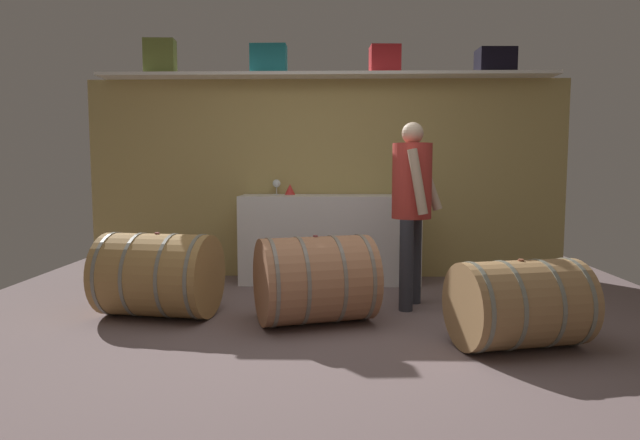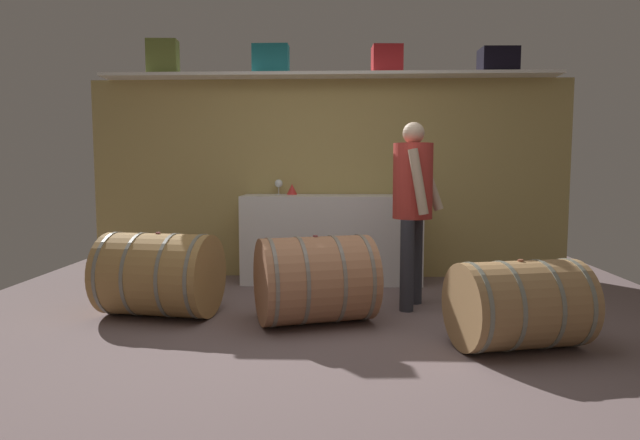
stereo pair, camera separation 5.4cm
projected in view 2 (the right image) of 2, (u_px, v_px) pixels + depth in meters
ground_plane at (324, 319)px, 4.31m from camera, size 6.28×7.76×0.02m
back_wall_panel at (329, 179)px, 5.91m from camera, size 5.08×0.10×2.10m
high_shelf_board at (328, 76)px, 5.66m from camera, size 4.68×0.40×0.03m
toolcase_olive at (163, 58)px, 5.71m from camera, size 0.32×0.20×0.36m
toolcase_teal at (271, 60)px, 5.67m from camera, size 0.37×0.21×0.30m
toolcase_red at (387, 60)px, 5.62m from camera, size 0.31×0.27×0.28m
toolcase_black at (498, 61)px, 5.58m from camera, size 0.38×0.28×0.25m
work_cabinet at (331, 239)px, 5.65m from camera, size 1.82×0.52×0.89m
wine_bottle_green at (405, 181)px, 5.48m from camera, size 0.07×0.07×0.31m
wine_bottle_amber at (412, 183)px, 5.64m from camera, size 0.08×0.08×0.28m
wine_glass at (279, 184)px, 5.79m from camera, size 0.09×0.09×0.16m
red_funnel at (292, 189)px, 5.74m from camera, size 0.11×0.11×0.11m
wine_barrel_near at (315, 280)px, 4.17m from camera, size 1.01×0.88×0.67m
wine_barrel_far at (159, 274)px, 4.36m from camera, size 0.97×0.78×0.67m
wine_barrel_flank at (519, 305)px, 3.57m from camera, size 0.94×0.75×0.59m
winemaker_pouring at (413, 195)px, 4.57m from camera, size 0.45×0.50×1.55m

